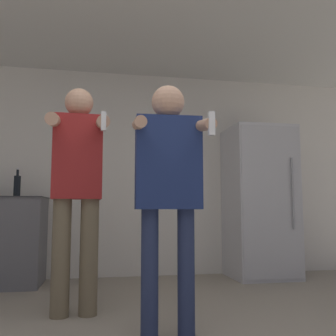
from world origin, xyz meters
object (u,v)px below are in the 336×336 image
at_px(refrigerator, 260,202).
at_px(person_woman_foreground, 168,178).
at_px(person_man_side, 77,182).
at_px(bottle_amber_bourbon, 17,185).

height_order(refrigerator, person_woman_foreground, refrigerator).
bearing_deg(refrigerator, person_man_side, -148.83).
xyz_separation_m(refrigerator, person_man_side, (-2.12, -1.28, 0.12)).
xyz_separation_m(refrigerator, bottle_amber_bourbon, (-2.83, 0.01, 0.17)).
relative_size(person_woman_foreground, person_man_side, 0.92).
relative_size(refrigerator, person_man_side, 1.01).
relative_size(bottle_amber_bourbon, person_woman_foreground, 0.19).
bearing_deg(person_woman_foreground, person_man_side, 135.18).
height_order(person_woman_foreground, person_man_side, person_man_side).
distance_m(refrigerator, bottle_amber_bourbon, 2.84).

